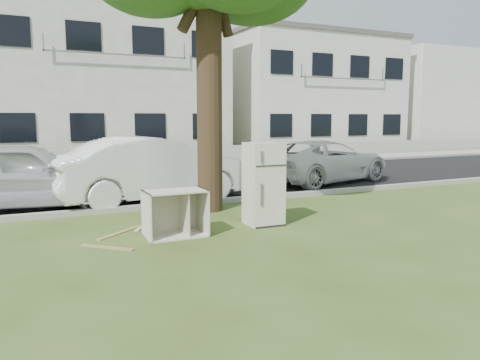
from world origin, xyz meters
name	(u,v)px	position (x,y,z in m)	size (l,w,h in m)	color
ground	(266,225)	(0.00, 0.00, 0.00)	(120.00, 120.00, 0.00)	#374D1B
road	(171,184)	(0.00, 6.00, 0.01)	(120.00, 7.00, 0.01)	black
kerb_near	(216,204)	(0.00, 2.45, 0.00)	(120.00, 0.18, 0.12)	gray
kerb_far	(143,172)	(0.00, 9.55, 0.00)	(120.00, 0.18, 0.12)	gray
sidewalk	(134,168)	(0.00, 11.00, 0.01)	(120.00, 2.80, 0.01)	gray
low_wall	(125,157)	(0.00, 12.60, 0.35)	(120.00, 0.15, 0.70)	gray
townhouse_center	(103,84)	(0.00, 17.50, 3.72)	(11.22, 8.16, 7.44)	silver
townhouse_right	(301,95)	(12.00, 17.50, 3.42)	(10.20, 8.16, 6.84)	silver
filler_right	(453,102)	(26.00, 18.00, 3.20)	(16.00, 9.00, 6.40)	silver
fridge	(263,184)	(0.00, 0.11, 0.78)	(0.64, 0.59, 1.56)	beige
cabinet	(175,213)	(-1.78, -0.04, 0.40)	(1.02, 0.63, 0.80)	beige
plank_a	(121,232)	(-2.59, 0.58, 0.01)	(1.13, 0.09, 0.02)	#9D834C
plank_b	(107,247)	(-2.97, -0.30, 0.01)	(0.93, 0.09, 0.02)	#92784C
plank_c	(143,226)	(-2.12, 0.87, 0.01)	(0.72, 0.08, 0.02)	tan
car_center	(153,169)	(-1.23, 3.40, 0.78)	(1.65, 4.74, 1.56)	silver
car_right	(324,161)	(4.51, 4.48, 0.66)	(2.18, 4.72, 1.31)	white
car_left	(24,175)	(-4.04, 3.70, 0.76)	(1.79, 4.44, 1.51)	silver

